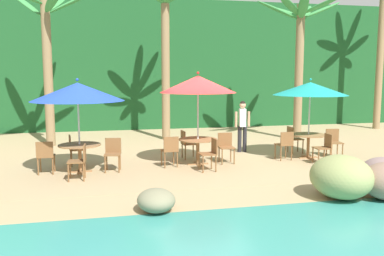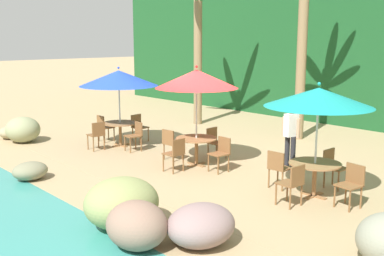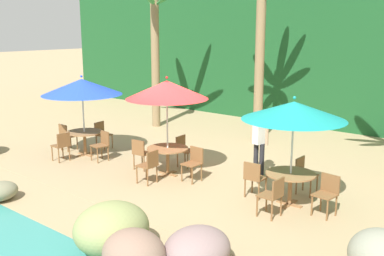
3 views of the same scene
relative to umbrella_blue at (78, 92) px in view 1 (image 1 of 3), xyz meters
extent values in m
plane|color=tan|center=(3.45, 0.28, -2.12)|extent=(120.00, 120.00, 0.00)
cube|color=tan|center=(3.45, 0.28, -2.11)|extent=(18.00, 5.20, 0.01)
cube|color=#194C23|center=(3.45, 9.28, 0.88)|extent=(28.00, 2.40, 6.00)
ellipsoid|color=#8B9357|center=(5.40, -3.59, -1.66)|extent=(1.26, 1.37, 0.91)
ellipsoid|color=#7B785B|center=(1.53, -3.59, -1.90)|extent=(0.72, 0.84, 0.43)
ellipsoid|color=#8F8F5D|center=(6.64, -2.99, -1.88)|extent=(0.70, 0.80, 0.48)
cylinder|color=silver|center=(0.00, 0.00, -1.01)|extent=(0.04, 0.04, 2.22)
cone|color=blue|center=(0.00, 0.00, 0.00)|extent=(2.40, 2.40, 0.47)
sphere|color=blue|center=(0.00, 0.00, 0.31)|extent=(0.07, 0.07, 0.07)
cube|color=olive|center=(0.00, 0.00, -2.10)|extent=(0.60, 0.12, 0.03)
cube|color=olive|center=(0.00, 0.00, -2.10)|extent=(0.12, 0.60, 0.03)
cylinder|color=olive|center=(0.00, 0.00, -1.75)|extent=(0.09, 0.09, 0.71)
cylinder|color=olive|center=(0.00, 0.00, -1.39)|extent=(1.10, 1.10, 0.03)
cylinder|color=brown|center=(0.99, -0.32, -1.89)|extent=(0.04, 0.04, 0.45)
cylinder|color=brown|center=(0.64, -0.27, -1.89)|extent=(0.04, 0.04, 0.45)
cylinder|color=brown|center=(1.04, 0.03, -1.89)|extent=(0.04, 0.04, 0.45)
cylinder|color=brown|center=(0.69, 0.08, -1.89)|extent=(0.04, 0.04, 0.45)
cube|color=brown|center=(0.84, -0.12, -1.65)|extent=(0.48, 0.48, 0.03)
cube|color=brown|center=(0.87, 0.08, -1.46)|extent=(0.42, 0.10, 0.42)
cylinder|color=brown|center=(0.06, 1.04, -1.89)|extent=(0.04, 0.04, 0.45)
cylinder|color=brown|center=(0.10, 0.69, -1.89)|extent=(0.04, 0.04, 0.45)
cylinder|color=brown|center=(-0.30, 1.00, -1.89)|extent=(0.04, 0.04, 0.45)
cylinder|color=brown|center=(-0.26, 0.65, -1.89)|extent=(0.04, 0.04, 0.45)
cube|color=brown|center=(-0.10, 0.84, -1.65)|extent=(0.47, 0.47, 0.03)
cube|color=brown|center=(-0.30, 0.82, -1.46)|extent=(0.08, 0.42, 0.42)
cylinder|color=brown|center=(-1.02, 0.21, -1.89)|extent=(0.04, 0.04, 0.45)
cylinder|color=brown|center=(-0.67, 0.20, -1.89)|extent=(0.04, 0.04, 0.45)
cylinder|color=brown|center=(-1.03, -0.15, -1.89)|extent=(0.04, 0.04, 0.45)
cylinder|color=brown|center=(-0.68, -0.16, -1.89)|extent=(0.04, 0.04, 0.45)
cube|color=brown|center=(-0.85, 0.03, -1.65)|extent=(0.43, 0.43, 0.03)
cube|color=brown|center=(-0.86, -0.17, -1.46)|extent=(0.42, 0.05, 0.42)
cylinder|color=brown|center=(-0.23, -1.02, -1.89)|extent=(0.04, 0.04, 0.45)
cylinder|color=brown|center=(-0.22, -0.66, -1.89)|extent=(0.04, 0.04, 0.45)
cylinder|color=brown|center=(0.12, -1.04, -1.89)|extent=(0.04, 0.04, 0.45)
cylinder|color=brown|center=(0.14, -0.68, -1.89)|extent=(0.04, 0.04, 0.45)
cube|color=brown|center=(-0.05, -0.85, -1.65)|extent=(0.44, 0.44, 0.03)
cube|color=brown|center=(0.15, -0.86, -1.46)|extent=(0.06, 0.42, 0.42)
cylinder|color=silver|center=(3.25, 0.22, -0.92)|extent=(0.04, 0.04, 2.39)
cone|color=red|center=(3.25, 0.22, 0.18)|extent=(2.16, 2.16, 0.48)
sphere|color=red|center=(3.25, 0.22, 0.49)|extent=(0.07, 0.07, 0.07)
cube|color=olive|center=(3.25, 0.22, -2.10)|extent=(0.60, 0.12, 0.03)
cube|color=olive|center=(3.25, 0.22, -2.10)|extent=(0.12, 0.60, 0.03)
cylinder|color=olive|center=(3.25, 0.22, -1.75)|extent=(0.09, 0.09, 0.71)
cylinder|color=olive|center=(3.25, 0.22, -1.39)|extent=(1.10, 1.10, 0.03)
cylinder|color=brown|center=(4.27, 0.00, -1.89)|extent=(0.04, 0.04, 0.45)
cylinder|color=brown|center=(3.91, 0.02, -1.89)|extent=(0.04, 0.04, 0.45)
cylinder|color=brown|center=(4.28, 0.36, -1.89)|extent=(0.04, 0.04, 0.45)
cylinder|color=brown|center=(3.93, 0.37, -1.89)|extent=(0.04, 0.04, 0.45)
cube|color=brown|center=(4.10, 0.19, -1.65)|extent=(0.44, 0.44, 0.03)
cube|color=brown|center=(4.11, 0.39, -1.46)|extent=(0.42, 0.05, 0.42)
cylinder|color=brown|center=(3.35, 1.26, -1.89)|extent=(0.04, 0.04, 0.45)
cylinder|color=brown|center=(3.38, 0.90, -1.89)|extent=(0.04, 0.04, 0.45)
cylinder|color=brown|center=(2.99, 1.23, -1.89)|extent=(0.04, 0.04, 0.45)
cylinder|color=brown|center=(3.02, 0.88, -1.89)|extent=(0.04, 0.04, 0.45)
cube|color=brown|center=(3.19, 1.07, -1.65)|extent=(0.45, 0.45, 0.03)
cube|color=brown|center=(2.99, 1.05, -1.46)|extent=(0.07, 0.42, 0.42)
cylinder|color=brown|center=(2.21, 0.28, -1.89)|extent=(0.04, 0.04, 0.45)
cylinder|color=brown|center=(2.56, 0.32, -1.89)|extent=(0.04, 0.04, 0.45)
cylinder|color=brown|center=(2.25, -0.07, -1.89)|extent=(0.04, 0.04, 0.45)
cylinder|color=brown|center=(2.60, -0.03, -1.89)|extent=(0.04, 0.04, 0.45)
cube|color=brown|center=(2.40, 0.12, -1.65)|extent=(0.46, 0.46, 0.03)
cube|color=brown|center=(2.43, -0.07, -1.46)|extent=(0.42, 0.08, 0.42)
cylinder|color=brown|center=(3.14, -0.82, -1.89)|extent=(0.04, 0.04, 0.45)
cylinder|color=brown|center=(3.12, -0.46, -1.89)|extent=(0.04, 0.04, 0.45)
cylinder|color=brown|center=(3.50, -0.79, -1.89)|extent=(0.04, 0.04, 0.45)
cylinder|color=brown|center=(3.47, -0.44, -1.89)|extent=(0.04, 0.04, 0.45)
cube|color=brown|center=(3.31, -0.63, -1.65)|extent=(0.45, 0.45, 0.03)
cube|color=brown|center=(3.50, -0.61, -1.46)|extent=(0.06, 0.42, 0.42)
cylinder|color=silver|center=(6.78, 0.36, -1.00)|extent=(0.04, 0.04, 2.24)
cone|color=teal|center=(6.78, 0.36, 0.02)|extent=(2.24, 2.24, 0.39)
sphere|color=teal|center=(6.78, 0.36, 0.29)|extent=(0.07, 0.07, 0.07)
cube|color=olive|center=(6.78, 0.36, -2.10)|extent=(0.60, 0.12, 0.03)
cube|color=olive|center=(6.78, 0.36, -2.10)|extent=(0.12, 0.60, 0.03)
cylinder|color=olive|center=(6.78, 0.36, -1.75)|extent=(0.09, 0.09, 0.71)
cylinder|color=olive|center=(6.78, 0.36, -1.39)|extent=(1.10, 1.10, 0.03)
cylinder|color=brown|center=(7.78, 0.07, -1.89)|extent=(0.04, 0.04, 0.45)
cylinder|color=brown|center=(7.42, 0.11, -1.89)|extent=(0.04, 0.04, 0.45)
cylinder|color=brown|center=(7.82, 0.42, -1.89)|extent=(0.04, 0.04, 0.45)
cylinder|color=brown|center=(7.46, 0.46, -1.89)|extent=(0.04, 0.04, 0.45)
cube|color=brown|center=(7.62, 0.26, -1.65)|extent=(0.47, 0.47, 0.03)
cube|color=brown|center=(7.64, 0.46, -1.46)|extent=(0.42, 0.09, 0.42)
cylinder|color=brown|center=(6.96, 1.39, -1.89)|extent=(0.04, 0.04, 0.45)
cylinder|color=brown|center=(6.96, 1.04, -1.89)|extent=(0.04, 0.04, 0.45)
cylinder|color=brown|center=(6.60, 1.39, -1.89)|extent=(0.04, 0.04, 0.45)
cylinder|color=brown|center=(6.60, 1.04, -1.89)|extent=(0.04, 0.04, 0.45)
cube|color=brown|center=(6.78, 1.21, -1.65)|extent=(0.42, 0.42, 0.03)
cube|color=brown|center=(6.58, 1.22, -1.46)|extent=(0.04, 0.42, 0.42)
cylinder|color=brown|center=(5.74, 0.47, -1.89)|extent=(0.04, 0.04, 0.45)
cylinder|color=brown|center=(6.09, 0.50, -1.89)|extent=(0.04, 0.04, 0.45)
cylinder|color=brown|center=(5.76, 0.11, -1.89)|extent=(0.04, 0.04, 0.45)
cylinder|color=brown|center=(6.12, 0.14, -1.89)|extent=(0.04, 0.04, 0.45)
cube|color=brown|center=(5.93, 0.30, -1.65)|extent=(0.45, 0.45, 0.03)
cube|color=brown|center=(5.94, 0.11, -1.46)|extent=(0.42, 0.07, 0.42)
cylinder|color=brown|center=(6.56, -0.66, -1.89)|extent=(0.04, 0.04, 0.45)
cylinder|color=brown|center=(6.57, -0.30, -1.89)|extent=(0.04, 0.04, 0.45)
cylinder|color=brown|center=(6.91, -0.67, -1.89)|extent=(0.04, 0.04, 0.45)
cylinder|color=brown|center=(6.93, -0.31, -1.89)|extent=(0.04, 0.04, 0.45)
cube|color=brown|center=(6.74, -0.48, -1.65)|extent=(0.44, 0.44, 0.03)
cube|color=brown|center=(6.94, -0.49, -1.46)|extent=(0.05, 0.42, 0.42)
cylinder|color=olive|center=(-1.20, 4.42, 0.55)|extent=(0.32, 0.32, 5.34)
ellipsoid|color=#388942|center=(-0.25, 4.47, 2.98)|extent=(1.77, 0.45, 0.96)
ellipsoid|color=#388942|center=(-0.91, 5.33, 3.01)|extent=(0.88, 1.81, 0.88)
ellipsoid|color=#388942|center=(-1.92, 5.04, 2.94)|extent=(1.51, 1.36, 1.09)
cylinder|color=olive|center=(3.11, 5.01, 0.82)|extent=(0.32, 0.32, 5.87)
cylinder|color=olive|center=(8.14, 3.80, 0.48)|extent=(0.32, 0.32, 5.21)
ellipsoid|color=#388942|center=(9.00, 3.82, 2.90)|extent=(1.66, 0.42, 0.76)
ellipsoid|color=#388942|center=(8.69, 4.46, 2.85)|extent=(1.29, 1.47, 0.88)
ellipsoid|color=#388942|center=(7.85, 4.61, 2.92)|extent=(0.90, 1.70, 0.67)
ellipsoid|color=#388942|center=(7.32, 4.07, 2.88)|extent=(1.66, 0.86, 0.81)
ellipsoid|color=#388942|center=(7.45, 3.28, 2.92)|extent=(1.56, 1.29, 0.68)
ellipsoid|color=#388942|center=(7.82, 2.99, 2.89)|extent=(0.94, 1.65, 0.79)
ellipsoid|color=#388942|center=(8.55, 3.04, 2.95)|extent=(1.13, 1.66, 0.58)
cylinder|color=olive|center=(13.36, 6.02, 1.22)|extent=(0.32, 0.32, 6.68)
cylinder|color=#232328|center=(5.04, 1.76, -1.69)|extent=(0.13, 0.13, 0.86)
cylinder|color=#232328|center=(5.22, 1.76, -1.69)|extent=(0.13, 0.13, 0.86)
cube|color=white|center=(5.13, 1.76, -0.97)|extent=(0.27, 0.37, 0.58)
cylinder|color=tan|center=(4.91, 1.76, -1.02)|extent=(0.08, 0.08, 0.50)
cylinder|color=tan|center=(5.35, 1.76, -1.02)|extent=(0.08, 0.08, 0.50)
sphere|color=tan|center=(5.13, 1.76, -0.56)|extent=(0.21, 0.21, 0.21)
sphere|color=black|center=(5.13, 1.76, -0.51)|extent=(0.18, 0.18, 0.18)
camera|label=1|loc=(0.52, -11.12, 0.46)|focal=38.85mm
camera|label=2|loc=(12.11, -8.02, 1.23)|focal=44.02mm
camera|label=3|loc=(11.12, -8.36, 1.77)|focal=42.47mm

